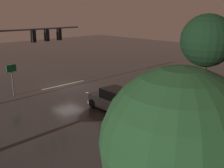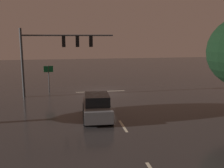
% 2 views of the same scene
% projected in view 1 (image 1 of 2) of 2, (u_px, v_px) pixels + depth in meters
% --- Properties ---
extents(ground_plane, '(80.00, 80.00, 0.00)m').
position_uv_depth(ground_plane, '(67.00, 86.00, 27.03)').
color(ground_plane, '#2D2B2B').
extents(traffic_signal_assembly, '(8.49, 0.47, 6.30)m').
position_uv_depth(traffic_signal_assembly, '(27.00, 44.00, 22.63)').
color(traffic_signal_assembly, '#383A3D').
rests_on(traffic_signal_assembly, ground_plane).
extents(lane_dash_far, '(0.16, 2.20, 0.01)m').
position_uv_depth(lane_dash_far, '(94.00, 95.00, 24.26)').
color(lane_dash_far, beige).
rests_on(lane_dash_far, ground_plane).
extents(lane_dash_mid, '(0.16, 2.20, 0.01)m').
position_uv_depth(lane_dash_mid, '(148.00, 113.00, 20.10)').
color(lane_dash_mid, beige).
rests_on(lane_dash_mid, ground_plane).
extents(stop_bar, '(5.00, 0.16, 0.01)m').
position_uv_depth(stop_bar, '(64.00, 85.00, 27.45)').
color(stop_bar, beige).
rests_on(stop_bar, ground_plane).
extents(car_approaching, '(2.10, 4.44, 1.70)m').
position_uv_depth(car_approaching, '(115.00, 100.00, 20.27)').
color(car_approaching, slate).
rests_on(car_approaching, ground_plane).
extents(route_sign, '(0.90, 0.15, 2.76)m').
position_uv_depth(route_sign, '(12.00, 73.00, 23.55)').
color(route_sign, '#383A3D').
rests_on(route_sign, ground_plane).
extents(tree_left_near, '(4.67, 4.67, 6.93)m').
position_uv_depth(tree_left_near, '(207.00, 41.00, 24.31)').
color(tree_left_near, '#382314').
rests_on(tree_left_near, ground_plane).
extents(tree_right_near, '(3.74, 3.74, 6.05)m').
position_uv_depth(tree_right_near, '(178.00, 145.00, 6.53)').
color(tree_right_near, '#382314').
rests_on(tree_right_near, ground_plane).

